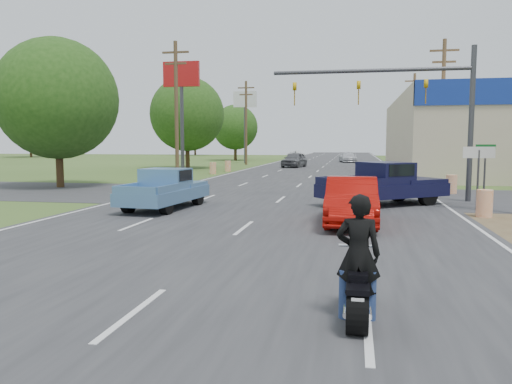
% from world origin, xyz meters
% --- Properties ---
extents(ground, '(200.00, 200.00, 0.00)m').
position_xyz_m(ground, '(0.00, 0.00, 0.00)').
color(ground, '#3C5522').
rests_on(ground, ground).
extents(main_road, '(15.00, 180.00, 0.02)m').
position_xyz_m(main_road, '(0.00, 40.00, 0.01)').
color(main_road, '#2D2D30').
rests_on(main_road, ground).
extents(cross_road, '(120.00, 10.00, 0.02)m').
position_xyz_m(cross_road, '(0.00, 18.00, 0.01)').
color(cross_road, '#2D2D30').
rests_on(cross_road, ground).
extents(utility_pole_2, '(2.00, 0.28, 10.00)m').
position_xyz_m(utility_pole_2, '(9.50, 31.00, 5.32)').
color(utility_pole_2, '#4C3823').
rests_on(utility_pole_2, ground).
extents(utility_pole_3, '(2.00, 0.28, 10.00)m').
position_xyz_m(utility_pole_3, '(9.50, 49.00, 5.32)').
color(utility_pole_3, '#4C3823').
rests_on(utility_pole_3, ground).
extents(utility_pole_5, '(2.00, 0.28, 10.00)m').
position_xyz_m(utility_pole_5, '(-9.50, 28.00, 5.32)').
color(utility_pole_5, '#4C3823').
rests_on(utility_pole_5, ground).
extents(utility_pole_6, '(2.00, 0.28, 10.00)m').
position_xyz_m(utility_pole_6, '(-9.50, 52.00, 5.32)').
color(utility_pole_6, '#4C3823').
rests_on(utility_pole_6, ground).
extents(tree_0, '(7.14, 7.14, 8.84)m').
position_xyz_m(tree_0, '(-14.00, 20.00, 5.26)').
color(tree_0, '#422D19').
rests_on(tree_0, ground).
extents(tree_1, '(7.56, 7.56, 9.36)m').
position_xyz_m(tree_1, '(-13.50, 42.00, 5.57)').
color(tree_1, '#422D19').
rests_on(tree_1, ground).
extents(tree_2, '(6.72, 6.72, 8.32)m').
position_xyz_m(tree_2, '(-14.20, 66.00, 4.95)').
color(tree_2, '#422D19').
rests_on(tree_2, ground).
extents(tree_4, '(9.24, 9.24, 11.44)m').
position_xyz_m(tree_4, '(-55.00, 75.00, 6.82)').
color(tree_4, '#422D19').
rests_on(tree_4, ground).
extents(tree_5, '(7.98, 7.98, 9.88)m').
position_xyz_m(tree_5, '(30.00, 95.00, 5.88)').
color(tree_5, '#422D19').
rests_on(tree_5, ground).
extents(tree_6, '(8.82, 8.82, 10.92)m').
position_xyz_m(tree_6, '(-30.00, 95.00, 6.51)').
color(tree_6, '#422D19').
rests_on(tree_6, ground).
extents(barrel_0, '(0.56, 0.56, 1.00)m').
position_xyz_m(barrel_0, '(8.00, 12.00, 0.50)').
color(barrel_0, orange).
rests_on(barrel_0, ground).
extents(barrel_1, '(0.56, 0.56, 1.00)m').
position_xyz_m(barrel_1, '(8.40, 20.50, 0.50)').
color(barrel_1, orange).
rests_on(barrel_1, ground).
extents(barrel_2, '(0.56, 0.56, 1.00)m').
position_xyz_m(barrel_2, '(-8.50, 34.00, 0.50)').
color(barrel_2, orange).
rests_on(barrel_2, ground).
extents(barrel_3, '(0.56, 0.56, 1.00)m').
position_xyz_m(barrel_3, '(-8.20, 38.00, 0.50)').
color(barrel_3, orange).
rests_on(barrel_3, ground).
extents(pole_sign_left_near, '(3.00, 0.35, 9.20)m').
position_xyz_m(pole_sign_left_near, '(-10.50, 32.00, 7.17)').
color(pole_sign_left_near, '#3F3F44').
rests_on(pole_sign_left_near, ground).
extents(pole_sign_left_far, '(3.00, 0.35, 9.20)m').
position_xyz_m(pole_sign_left_far, '(-10.50, 56.00, 7.17)').
color(pole_sign_left_far, '#3F3F44').
rests_on(pole_sign_left_far, ground).
extents(lane_sign, '(1.20, 0.08, 2.52)m').
position_xyz_m(lane_sign, '(8.20, 14.00, 1.90)').
color(lane_sign, '#3F3F44').
rests_on(lane_sign, ground).
extents(street_name_sign, '(0.80, 0.08, 2.61)m').
position_xyz_m(street_name_sign, '(8.80, 15.50, 1.61)').
color(street_name_sign, '#3F3F44').
rests_on(street_name_sign, ground).
extents(signal_mast, '(9.12, 0.40, 7.00)m').
position_xyz_m(signal_mast, '(5.82, 17.00, 4.80)').
color(signal_mast, '#3F3F44').
rests_on(signal_mast, ground).
extents(red_convertible, '(1.66, 4.68, 1.54)m').
position_xyz_m(red_convertible, '(3.30, 9.48, 0.77)').
color(red_convertible, '#A00D07').
rests_on(red_convertible, ground).
extents(motorcycle, '(0.63, 2.03, 1.03)m').
position_xyz_m(motorcycle, '(3.45, 0.38, 0.46)').
color(motorcycle, black).
rests_on(motorcycle, ground).
extents(rider, '(0.67, 0.44, 1.84)m').
position_xyz_m(rider, '(3.45, 0.43, 0.92)').
color(rider, black).
rests_on(rider, ground).
extents(blue_pickup, '(2.34, 5.10, 1.64)m').
position_xyz_m(blue_pickup, '(-4.13, 12.04, 0.83)').
color(blue_pickup, black).
rests_on(blue_pickup, ground).
extents(navy_pickup, '(5.76, 5.11, 1.86)m').
position_xyz_m(navy_pickup, '(4.70, 14.86, 0.94)').
color(navy_pickup, black).
rests_on(navy_pickup, ground).
extents(distant_car_grey, '(2.72, 5.06, 1.64)m').
position_xyz_m(distant_car_grey, '(-3.03, 46.92, 0.82)').
color(distant_car_grey, '#5A5A5F').
rests_on(distant_car_grey, ground).
extents(distant_car_silver, '(2.71, 5.04, 1.39)m').
position_xyz_m(distant_car_silver, '(2.49, 61.83, 0.69)').
color(distant_car_silver, silver).
rests_on(distant_car_silver, ground).
extents(distant_car_white, '(2.76, 4.72, 1.23)m').
position_xyz_m(distant_car_white, '(-6.50, 78.90, 0.62)').
color(distant_car_white, silver).
rests_on(distant_car_white, ground).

